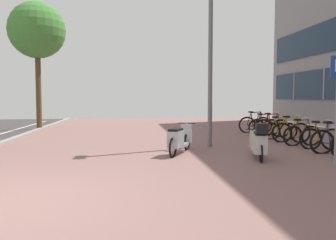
% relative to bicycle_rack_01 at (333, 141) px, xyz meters
% --- Properties ---
extents(ground, '(21.00, 40.00, 0.13)m').
position_rel_bicycle_rack_01_xyz_m(ground, '(-6.07, -3.59, -0.37)').
color(ground, '#342E2E').
extents(bicycle_rack_01, '(1.35, 0.48, 0.98)m').
position_rel_bicycle_rack_01_xyz_m(bicycle_rack_01, '(0.00, 0.00, 0.00)').
color(bicycle_rack_01, black).
rests_on(bicycle_rack_01, ground).
extents(bicycle_rack_02, '(1.29, 0.47, 0.93)m').
position_rel_bicycle_rack_01_xyz_m(bicycle_rack_02, '(0.13, 0.79, -0.02)').
color(bicycle_rack_02, black).
rests_on(bicycle_rack_02, ground).
extents(bicycle_rack_03, '(1.32, 0.48, 0.95)m').
position_rel_bicycle_rack_01_xyz_m(bicycle_rack_03, '(-0.05, 1.59, -0.01)').
color(bicycle_rack_03, black).
rests_on(bicycle_rack_03, ground).
extents(bicycle_rack_04, '(1.36, 0.48, 1.01)m').
position_rel_bicycle_rack_01_xyz_m(bicycle_rack_04, '(-0.02, 2.38, 0.01)').
color(bicycle_rack_04, black).
rests_on(bicycle_rack_04, ground).
extents(bicycle_rack_05, '(1.27, 0.47, 0.93)m').
position_rel_bicycle_rack_01_xyz_m(bicycle_rack_05, '(-0.07, 3.17, -0.02)').
color(bicycle_rack_05, black).
rests_on(bicycle_rack_05, ground).
extents(bicycle_rack_06, '(1.40, 0.48, 1.03)m').
position_rel_bicycle_rack_01_xyz_m(bicycle_rack_06, '(-0.00, 3.96, 0.02)').
color(bicycle_rack_06, black).
rests_on(bicycle_rack_06, ground).
extents(bicycle_rack_07, '(1.31, 0.48, 0.97)m').
position_rel_bicycle_rack_01_xyz_m(bicycle_rack_07, '(-0.01, 4.76, -0.00)').
color(bicycle_rack_07, black).
rests_on(bicycle_rack_07, ground).
extents(bicycle_rack_08, '(1.40, 0.56, 1.03)m').
position_rel_bicycle_rack_01_xyz_m(bicycle_rack_08, '(-0.08, 5.55, 0.02)').
color(bicycle_rack_08, black).
rests_on(bicycle_rack_08, ground).
extents(scooter_near, '(0.97, 1.71, 0.84)m').
position_rel_bicycle_rack_01_xyz_m(scooter_near, '(-4.28, 0.42, 0.06)').
color(scooter_near, black).
rests_on(scooter_near, ground).
extents(scooter_mid, '(0.78, 1.75, 0.97)m').
position_rel_bicycle_rack_01_xyz_m(scooter_mid, '(-2.38, -0.58, 0.09)').
color(scooter_mid, black).
rests_on(scooter_mid, ground).
extents(lamp_post, '(0.20, 0.52, 5.85)m').
position_rel_bicycle_rack_01_xyz_m(lamp_post, '(-3.08, 1.73, 2.90)').
color(lamp_post, slate).
rests_on(lamp_post, ground).
extents(street_tree, '(2.71, 2.71, 6.17)m').
position_rel_bicycle_rack_01_xyz_m(street_tree, '(-10.00, 8.49, 4.44)').
color(street_tree, brown).
rests_on(street_tree, ground).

